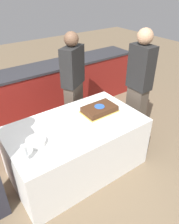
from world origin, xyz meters
TOP-DOWN VIEW (x-y plane):
  - ground_plane at (0.00, 0.00)m, footprint 14.00×14.00m
  - back_counter at (0.00, 1.56)m, footprint 4.40×0.58m
  - dining_table at (0.00, 0.00)m, footprint 1.69×0.98m
  - cake at (0.42, 0.06)m, footprint 0.48×0.31m
  - plate_stack at (-0.55, -0.06)m, footprint 0.22×0.22m
  - wine_glass at (-0.73, -0.25)m, footprint 0.07×0.07m
  - side_plate_near_cake at (0.42, 0.36)m, footprint 0.19×0.19m
  - utensil_pile at (0.06, -0.37)m, footprint 0.18×0.12m
  - person_cutting_cake at (0.42, 0.71)m, footprint 0.44×0.37m
  - person_seated_right at (1.06, 0.00)m, footprint 0.21×0.33m

SIDE VIEW (x-z plane):
  - ground_plane at x=0.00m, z-range 0.00..0.00m
  - dining_table at x=0.00m, z-range 0.00..0.73m
  - back_counter at x=0.00m, z-range 0.00..0.92m
  - side_plate_near_cake at x=0.42m, z-range 0.73..0.73m
  - utensil_pile at x=0.06m, z-range 0.73..0.75m
  - plate_stack at x=-0.55m, z-range 0.73..0.79m
  - cake at x=0.42m, z-range 0.72..0.80m
  - person_cutting_cake at x=0.42m, z-range 0.03..1.68m
  - wine_glass at x=-0.73m, z-range 0.76..0.96m
  - person_seated_right at x=1.06m, z-range 0.05..1.78m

